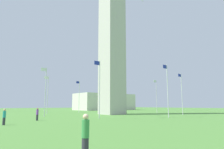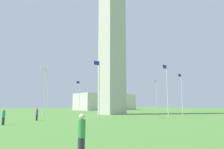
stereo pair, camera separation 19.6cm
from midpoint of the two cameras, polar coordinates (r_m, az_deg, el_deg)
The scene contains 14 objects.
ground_plane at distance 49.45m, azimuth -0.12°, elevation -10.97°, with size 260.00×260.00×0.00m, color #477A33.
obelisk_monument at distance 53.34m, azimuth -0.11°, elevation 13.65°, with size 4.89×4.89×44.48m.
flagpole_n at distance 41.64m, azimuth -18.12°, elevation -3.97°, with size 1.12×0.14×9.43m.
flagpole_ne at distance 33.54m, azimuth -3.72°, elevation -3.38°, with size 1.12×0.14×9.43m.
flagpole_e at distance 38.00m, azimuth 14.92°, elevation -3.71°, with size 1.12×0.14×9.43m.
flagpole_se at distance 50.03m, azimuth 18.59°, elevation -4.64°, with size 1.12×0.14×9.43m.
flagpole_s at distance 60.68m, azimuth 12.08°, elevation -5.49°, with size 1.12×0.14×9.43m.
flagpole_sw at distance 65.51m, azimuth 1.66°, elevation -5.88°, with size 1.12×0.14×9.43m.
flagpole_w at distance 63.03m, azimuth -9.21°, elevation -5.67°, with size 1.12×0.14×9.43m.
flagpole_nw at distance 53.97m, azimuth -17.51°, elevation -4.94°, with size 1.12×0.14×9.43m.
person_green_shirt at distance 8.98m, azimuth -8.03°, elevation -16.42°, with size 0.32×0.32×1.78m.
person_purple_shirt at distance 31.52m, azimuth -20.13°, elevation -10.27°, with size 0.32×0.32×1.76m.
person_teal_shirt at distance 25.81m, azimuth -27.86°, elevation -10.34°, with size 0.32×0.32×1.75m.
distant_building at distance 95.19m, azimuth -2.06°, elevation -7.60°, with size 26.43×12.82×7.23m.
Camera 1 is at (30.27, 39.05, 2.14)m, focal length 33.06 mm.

